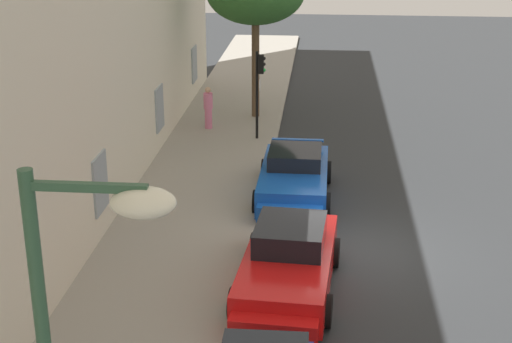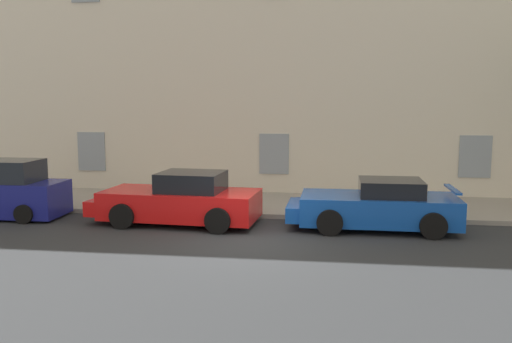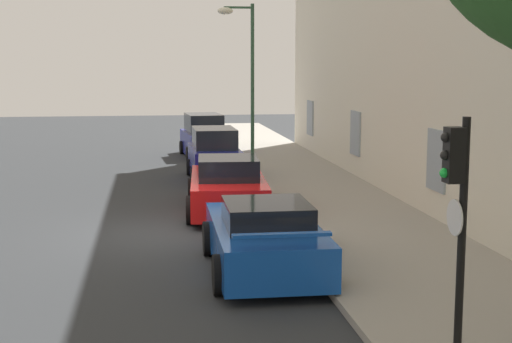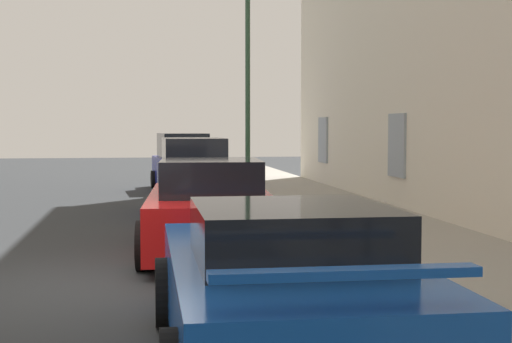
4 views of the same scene
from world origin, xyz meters
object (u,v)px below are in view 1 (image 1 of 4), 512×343
at_px(sportscar_yellow_flank, 294,180).
at_px(pedestrian_admiring, 208,107).
at_px(sportscar_red_lead, 287,268).
at_px(traffic_light, 259,80).

distance_m(sportscar_yellow_flank, pedestrian_admiring, 7.42).
xyz_separation_m(sportscar_red_lead, traffic_light, (11.09, 1.59, 1.65)).
height_order(sportscar_yellow_flank, traffic_light, traffic_light).
xyz_separation_m(sportscar_red_lead, sportscar_yellow_flank, (5.65, 0.10, -0.03)).
bearing_deg(sportscar_yellow_flank, pedestrian_admiring, 28.24).
xyz_separation_m(sportscar_yellow_flank, traffic_light, (5.44, 1.49, 1.68)).
bearing_deg(pedestrian_admiring, traffic_light, -118.32).
xyz_separation_m(traffic_light, pedestrian_admiring, (1.09, 2.02, -1.35)).
relative_size(traffic_light, pedestrian_admiring, 1.99).
distance_m(sportscar_red_lead, traffic_light, 11.32).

